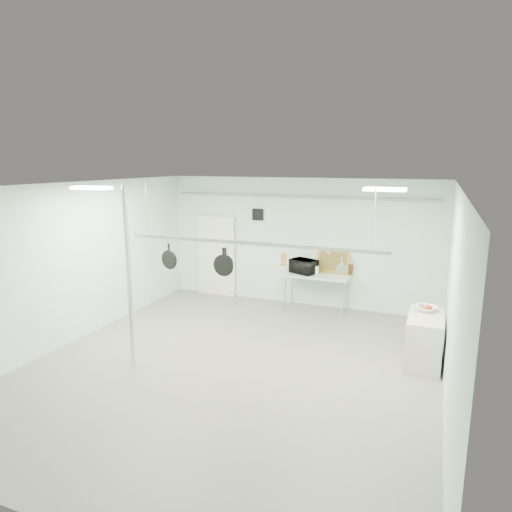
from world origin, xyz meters
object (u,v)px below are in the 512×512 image
at_px(skillet_mid, 226,259).
at_px(chrome_pole, 129,278).
at_px(coffee_canister, 315,270).
at_px(side_cabinet, 424,339).
at_px(microwave, 304,266).
at_px(fruit_bowl, 425,308).
at_px(pot_rack, 249,241).
at_px(skillet_right, 223,262).
at_px(skillet_left, 169,256).
at_px(prep_table, 317,277).

bearing_deg(skillet_mid, chrome_pole, -147.48).
height_order(chrome_pole, coffee_canister, chrome_pole).
bearing_deg(side_cabinet, chrome_pole, -157.59).
xyz_separation_m(microwave, fruit_bowl, (2.87, -1.94, -0.13)).
relative_size(chrome_pole, coffee_canister, 15.23).
xyz_separation_m(chrome_pole, pot_rack, (1.90, 0.90, 0.63)).
relative_size(fruit_bowl, skillet_right, 0.73).
bearing_deg(chrome_pole, side_cabinet, 22.41).
height_order(chrome_pole, pot_rack, chrome_pole).
height_order(pot_rack, skillet_left, pot_rack).
relative_size(microwave, skillet_left, 1.23).
relative_size(side_cabinet, skillet_mid, 3.01).
height_order(side_cabinet, skillet_left, skillet_left).
relative_size(side_cabinet, coffee_canister, 5.71).
height_order(chrome_pole, skillet_mid, chrome_pole).
distance_m(pot_rack, skillet_left, 1.69).
bearing_deg(skillet_right, pot_rack, 1.14).
bearing_deg(chrome_pole, skillet_mid, 32.05).
distance_m(side_cabinet, coffee_canister, 3.48).
relative_size(skillet_mid, skillet_right, 0.74).
relative_size(chrome_pole, pot_rack, 0.67).
bearing_deg(skillet_mid, coffee_canister, 76.99).
bearing_deg(side_cabinet, pot_rack, -159.55).
xyz_separation_m(microwave, skillet_mid, (-0.52, -3.31, 0.81)).
bearing_deg(microwave, skillet_left, 85.72).
relative_size(prep_table, fruit_bowl, 4.10).
relative_size(chrome_pole, skillet_right, 5.96).
bearing_deg(skillet_left, coffee_canister, 69.23).
bearing_deg(skillet_left, skillet_mid, 9.94).
bearing_deg(pot_rack, side_cabinet, 20.45).
distance_m(microwave, skillet_left, 3.80).
distance_m(microwave, skillet_right, 3.44).
xyz_separation_m(skillet_left, skillet_mid, (1.18, 0.00, 0.05)).
height_order(skillet_mid, skillet_right, same).
bearing_deg(skillet_right, chrome_pole, -145.95).
bearing_deg(microwave, chrome_pole, 88.00).
bearing_deg(skillet_left, side_cabinet, 23.41).
height_order(coffee_canister, fruit_bowl, coffee_canister).
bearing_deg(microwave, skillet_mid, 104.01).
bearing_deg(skillet_mid, microwave, 81.56).
distance_m(coffee_canister, skillet_left, 3.97).
distance_m(side_cabinet, skillet_mid, 3.86).
height_order(pot_rack, skillet_right, pot_rack).
bearing_deg(prep_table, coffee_canister, 149.91).
relative_size(pot_rack, coffee_canister, 22.84).
distance_m(chrome_pole, skillet_left, 0.96).
bearing_deg(pot_rack, skillet_right, 180.00).
bearing_deg(fruit_bowl, prep_table, 142.63).
bearing_deg(prep_table, skillet_mid, -104.65).
bearing_deg(coffee_canister, prep_table, -30.09).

